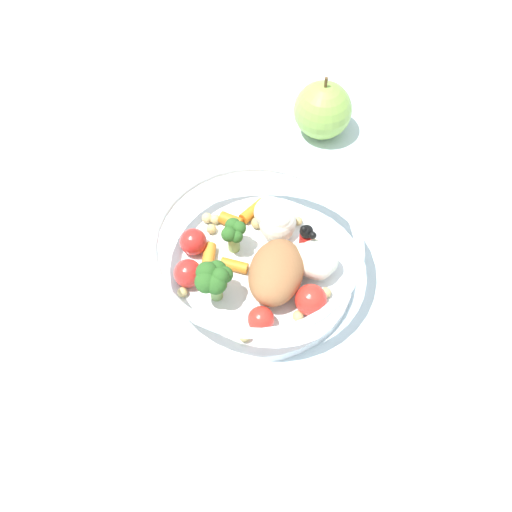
{
  "coord_description": "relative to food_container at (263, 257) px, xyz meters",
  "views": [
    {
      "loc": [
        -0.1,
        -0.35,
        0.52
      ],
      "look_at": [
        -0.01,
        -0.01,
        0.03
      ],
      "focal_mm": 43.95,
      "sensor_mm": 36.0,
      "label": 1
    }
  ],
  "objects": [
    {
      "name": "loose_apple",
      "position": [
        0.12,
        0.18,
        0.0
      ],
      "size": [
        0.07,
        0.07,
        0.08
      ],
      "color": "#8CB74C",
      "rests_on": "ground_plane"
    },
    {
      "name": "food_container",
      "position": [
        0.0,
        0.0,
        0.0
      ],
      "size": [
        0.2,
        0.2,
        0.06
      ],
      "color": "white",
      "rests_on": "ground_plane"
    },
    {
      "name": "ground_plane",
      "position": [
        0.01,
        0.01,
        -0.03
      ],
      "size": [
        2.4,
        2.4,
        0.0
      ],
      "primitive_type": "plane",
      "color": "silver"
    }
  ]
}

